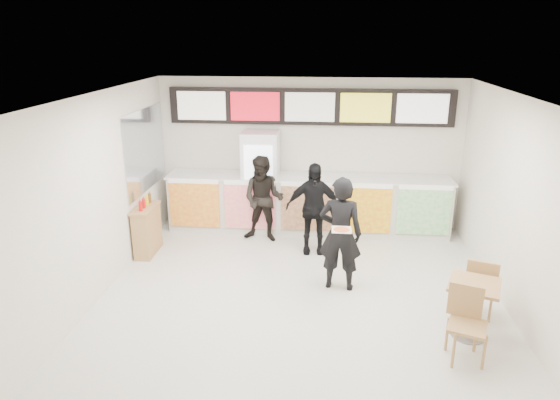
# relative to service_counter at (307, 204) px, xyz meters

# --- Properties ---
(floor) EXTENTS (7.00, 7.00, 0.00)m
(floor) POSITION_rel_service_counter_xyz_m (-0.00, -3.09, -0.57)
(floor) COLOR beige
(floor) RESTS_ON ground
(ceiling) EXTENTS (7.00, 7.00, 0.00)m
(ceiling) POSITION_rel_service_counter_xyz_m (-0.00, -3.09, 2.43)
(ceiling) COLOR white
(ceiling) RESTS_ON wall_back
(wall_back) EXTENTS (6.00, 0.00, 6.00)m
(wall_back) POSITION_rel_service_counter_xyz_m (-0.00, 0.41, 0.93)
(wall_back) COLOR silver
(wall_back) RESTS_ON floor
(wall_left) EXTENTS (0.00, 7.00, 7.00)m
(wall_left) POSITION_rel_service_counter_xyz_m (-3.00, -3.09, 0.93)
(wall_left) COLOR silver
(wall_left) RESTS_ON floor
(wall_right) EXTENTS (0.00, 7.00, 7.00)m
(wall_right) POSITION_rel_service_counter_xyz_m (3.00, -3.09, 0.93)
(wall_right) COLOR silver
(wall_right) RESTS_ON floor
(service_counter) EXTENTS (5.56, 0.77, 1.14)m
(service_counter) POSITION_rel_service_counter_xyz_m (0.00, 0.00, 0.00)
(service_counter) COLOR silver
(service_counter) RESTS_ON floor
(menu_board) EXTENTS (5.50, 0.14, 0.70)m
(menu_board) POSITION_rel_service_counter_xyz_m (0.00, 0.32, 1.88)
(menu_board) COLOR black
(menu_board) RESTS_ON wall_back
(drinks_fridge) EXTENTS (0.70, 0.67, 2.00)m
(drinks_fridge) POSITION_rel_service_counter_xyz_m (-0.93, 0.02, 0.43)
(drinks_fridge) COLOR white
(drinks_fridge) RESTS_ON floor
(mirror_panel) EXTENTS (0.01, 2.00, 1.50)m
(mirror_panel) POSITION_rel_service_counter_xyz_m (-2.99, -0.64, 1.18)
(mirror_panel) COLOR #B2B7BF
(mirror_panel) RESTS_ON wall_left
(customer_main) EXTENTS (0.70, 0.51, 1.80)m
(customer_main) POSITION_rel_service_counter_xyz_m (0.59, -2.32, 0.33)
(customer_main) COLOR black
(customer_main) RESTS_ON floor
(customer_left) EXTENTS (0.89, 0.74, 1.65)m
(customer_left) POSITION_rel_service_counter_xyz_m (-0.81, -0.54, 0.25)
(customer_left) COLOR black
(customer_left) RESTS_ON floor
(customer_mid) EXTENTS (1.00, 0.47, 1.67)m
(customer_mid) POSITION_rel_service_counter_xyz_m (0.14, -1.00, 0.26)
(customer_mid) COLOR black
(customer_mid) RESTS_ON floor
(pizza_slice) EXTENTS (0.36, 0.36, 0.02)m
(pizza_slice) POSITION_rel_service_counter_xyz_m (0.59, -2.77, 0.58)
(pizza_slice) COLOR beige
(pizza_slice) RESTS_ON customer_main
(cafe_table) EXTENTS (0.94, 1.62, 0.92)m
(cafe_table) POSITION_rel_service_counter_xyz_m (2.28, -3.50, -0.04)
(cafe_table) COLOR tan
(cafe_table) RESTS_ON floor
(condiment_ledge) EXTENTS (0.32, 0.79, 1.05)m
(condiment_ledge) POSITION_rel_service_counter_xyz_m (-2.82, -1.34, -0.12)
(condiment_ledge) COLOR tan
(condiment_ledge) RESTS_ON floor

